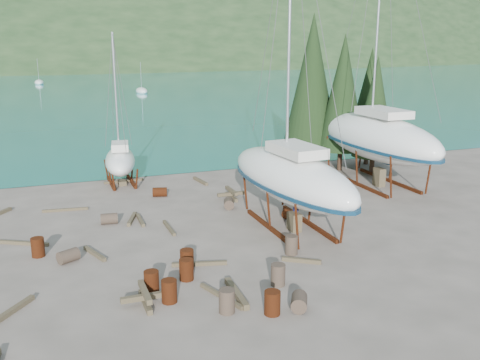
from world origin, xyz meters
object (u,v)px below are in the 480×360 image
object	(u,v)px
large_sailboat_near	(291,176)
small_sailboat_shore	(120,160)
large_sailboat_far	(376,137)
worker	(295,212)

from	to	relation	value
large_sailboat_near	small_sailboat_shore	distance (m)	13.91
large_sailboat_far	worker	size ratio (longest dim) A/B	11.40
large_sailboat_near	small_sailboat_shore	xyz separation A→B (m)	(-6.92, 12.02, -1.10)
small_sailboat_shore	worker	xyz separation A→B (m)	(7.11, -12.21, -0.79)
large_sailboat_near	large_sailboat_far	distance (m)	11.05
large_sailboat_near	worker	size ratio (longest dim) A/B	9.79
large_sailboat_far	large_sailboat_near	bearing A→B (deg)	-147.15
large_sailboat_near	large_sailboat_far	size ratio (longest dim) A/B	0.86
small_sailboat_shore	large_sailboat_far	bearing A→B (deg)	-11.70
worker	large_sailboat_near	bearing A→B (deg)	51.63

